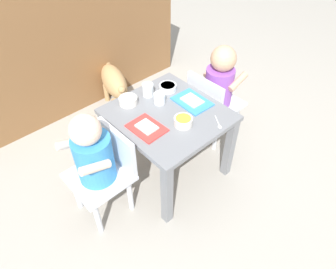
% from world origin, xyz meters
% --- Properties ---
extents(ground_plane, '(7.00, 7.00, 0.00)m').
position_xyz_m(ground_plane, '(0.00, 0.00, 0.00)').
color(ground_plane, '#9E998E').
extents(kitchen_cabinet_back, '(1.65, 0.36, 0.93)m').
position_xyz_m(kitchen_cabinet_back, '(0.00, 1.05, 0.47)').
color(kitchen_cabinet_back, brown).
rests_on(kitchen_cabinet_back, ground).
extents(dining_table, '(0.54, 0.57, 0.44)m').
position_xyz_m(dining_table, '(0.00, 0.00, 0.36)').
color(dining_table, slate).
rests_on(dining_table, ground).
extents(seated_child_left, '(0.28, 0.28, 0.65)m').
position_xyz_m(seated_child_left, '(-0.43, 0.02, 0.40)').
color(seated_child_left, silver).
rests_on(seated_child_left, ground).
extents(seated_child_right, '(0.28, 0.28, 0.65)m').
position_xyz_m(seated_child_right, '(0.43, 0.03, 0.41)').
color(seated_child_right, silver).
rests_on(seated_child_right, ground).
extents(dog, '(0.25, 0.46, 0.33)m').
position_xyz_m(dog, '(0.14, 0.75, 0.22)').
color(dog, tan).
rests_on(dog, ground).
extents(food_tray_left, '(0.14, 0.19, 0.02)m').
position_xyz_m(food_tray_left, '(-0.16, -0.02, 0.45)').
color(food_tray_left, red).
rests_on(food_tray_left, dining_table).
extents(food_tray_right, '(0.15, 0.20, 0.02)m').
position_xyz_m(food_tray_right, '(0.16, -0.02, 0.45)').
color(food_tray_right, '#388CD8').
rests_on(food_tray_right, dining_table).
extents(water_cup_left, '(0.06, 0.06, 0.07)m').
position_xyz_m(water_cup_left, '(0.02, 0.19, 0.47)').
color(water_cup_left, white).
rests_on(water_cup_left, dining_table).
extents(water_cup_right, '(0.06, 0.06, 0.06)m').
position_xyz_m(water_cup_right, '(0.02, 0.09, 0.47)').
color(water_cup_right, white).
rests_on(water_cup_right, dining_table).
extents(veggie_bowl_far, '(0.09, 0.09, 0.04)m').
position_xyz_m(veggie_bowl_far, '(-0.01, -0.12, 0.46)').
color(veggie_bowl_far, silver).
rests_on(veggie_bowl_far, dining_table).
extents(cereal_bowl_left_side, '(0.10, 0.10, 0.04)m').
position_xyz_m(cereal_bowl_left_side, '(-0.10, 0.20, 0.46)').
color(cereal_bowl_left_side, silver).
rests_on(cereal_bowl_left_side, dining_table).
extents(cereal_bowl_right_side, '(0.10, 0.10, 0.03)m').
position_xyz_m(cereal_bowl_right_side, '(0.14, 0.15, 0.46)').
color(cereal_bowl_right_side, white).
rests_on(cereal_bowl_right_side, dining_table).
extents(spoon_by_left_tray, '(0.07, 0.09, 0.01)m').
position_xyz_m(spoon_by_left_tray, '(0.13, -0.23, 0.44)').
color(spoon_by_left_tray, silver).
rests_on(spoon_by_left_tray, dining_table).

